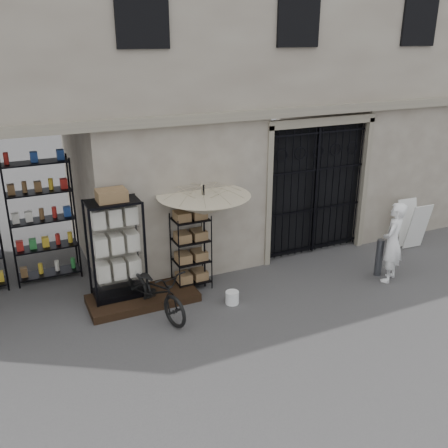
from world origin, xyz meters
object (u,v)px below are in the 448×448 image
market_umbrella (204,200)px  easel_sign (413,224)px  display_cabinet (116,254)px  white_bucket (232,298)px  bicycle (157,313)px  shopkeeper (388,280)px  wire_rack (191,252)px  steel_bollard (379,258)px

market_umbrella → easel_sign: market_umbrella is taller
display_cabinet → easel_sign: (6.82, -0.31, -0.41)m
white_bucket → bicycle: size_ratio=0.14×
white_bucket → bicycle: bicycle is taller
shopkeeper → easel_sign: size_ratio=1.51×
display_cabinet → wire_rack: size_ratio=1.31×
steel_bollard → easel_sign: size_ratio=0.73×
display_cabinet → market_umbrella: size_ratio=0.79×
shopkeeper → white_bucket: bearing=-39.8°
steel_bollard → shopkeeper: bearing=-78.3°
easel_sign → steel_bollard: bearing=-150.5°
wire_rack → easel_sign: wire_rack is taller
steel_bollard → easel_sign: 1.91m
steel_bollard → easel_sign: easel_sign is taller
display_cabinet → wire_rack: bearing=21.4°
white_bucket → steel_bollard: steel_bollard is taller
shopkeeper → steel_bollard: bearing=-109.9°
wire_rack → steel_bollard: 3.87m
market_umbrella → bicycle: market_umbrella is taller
white_bucket → steel_bollard: (3.25, -0.22, 0.28)m
wire_rack → bicycle: bearing=-155.2°
display_cabinet → shopkeeper: bearing=6.0°
bicycle → wire_rack: bearing=19.2°
white_bucket → shopkeeper: white_bucket is taller
white_bucket → steel_bollard: 3.26m
market_umbrella → white_bucket: (0.19, -0.84, -1.68)m
market_umbrella → steel_bollard: 3.86m
display_cabinet → easel_sign: bearing=18.7°
market_umbrella → easel_sign: (5.14, -0.22, -1.24)m
market_umbrella → shopkeeper: size_ratio=1.52×
shopkeeper → display_cabinet: bearing=-46.8°
shopkeeper → bicycle: bearing=-40.4°
shopkeeper → easel_sign: bearing=-178.0°
market_umbrella → white_bucket: market_umbrella is taller
steel_bollard → market_umbrella: bearing=162.9°
display_cabinet → shopkeeper: (5.17, -1.40, -0.97)m
display_cabinet → steel_bollard: display_cabinet is taller
white_bucket → shopkeeper: size_ratio=0.15×
shopkeeper → easel_sign: 2.06m
market_umbrella → shopkeeper: bearing=-20.6°
steel_bollard → easel_sign: bearing=26.2°
display_cabinet → steel_bollard: (5.12, -1.15, -0.58)m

